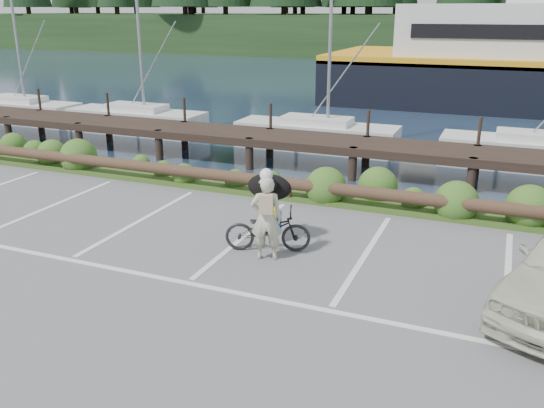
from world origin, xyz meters
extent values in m
plane|color=#5A5A5C|center=(0.00, 0.00, 0.00)|extent=(72.00, 72.00, 0.00)
plane|color=#1A293F|center=(0.00, 48.00, -1.20)|extent=(160.00, 160.00, 0.00)
cube|color=#3D5B21|center=(0.00, 5.30, 0.05)|extent=(34.00, 1.60, 0.10)
imported|color=black|center=(0.74, 1.48, 0.44)|extent=(1.79, 1.11, 0.89)
imported|color=#B9B89D|center=(0.87, 1.11, 0.83)|extent=(0.70, 0.57, 1.66)
ellipsoid|color=black|center=(0.57, 2.00, 1.16)|extent=(0.74, 1.04, 0.54)
camera|label=1|loc=(4.84, -8.26, 4.54)|focal=38.00mm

